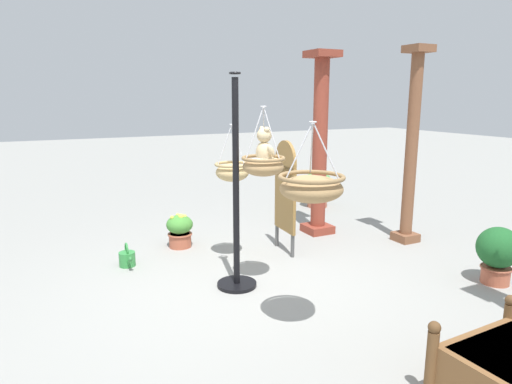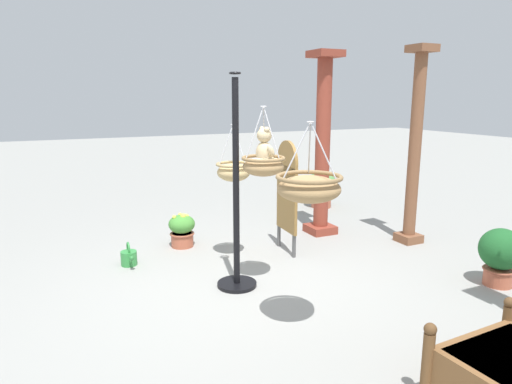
{
  "view_description": "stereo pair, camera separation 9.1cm",
  "coord_description": "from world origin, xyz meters",
  "views": [
    {
      "loc": [
        4.22,
        -2.01,
        2.07
      ],
      "look_at": [
        0.02,
        0.05,
        1.08
      ],
      "focal_mm": 31.62,
      "sensor_mm": 36.0,
      "label": 1
    },
    {
      "loc": [
        4.26,
        -1.92,
        2.07
      ],
      "look_at": [
        0.02,
        0.05,
        1.08
      ],
      "focal_mm": 31.62,
      "sensor_mm": 36.0,
      "label": 2
    }
  ],
  "objects": [
    {
      "name": "greenhouse_pillar_left",
      "position": [
        -0.5,
        2.74,
        1.33
      ],
      "size": [
        0.32,
        0.32,
        2.76
      ],
      "color": "brown",
      "rests_on": "ground"
    },
    {
      "name": "display_sign_board",
      "position": [
        -0.88,
        0.92,
        0.9
      ],
      "size": [
        0.57,
        0.08,
        1.52
      ],
      "color": "olive",
      "rests_on": "ground"
    },
    {
      "name": "hanging_basket_right_low",
      "position": [
        1.16,
        -0.01,
        1.35
      ],
      "size": [
        0.55,
        0.55,
        0.66
      ],
      "color": "#A37F51"
    },
    {
      "name": "potted_plant_tall_leafy",
      "position": [
        1.11,
        2.53,
        0.37
      ],
      "size": [
        0.47,
        0.47,
        0.66
      ],
      "color": "#AD563D",
      "rests_on": "ground"
    },
    {
      "name": "ground_plane",
      "position": [
        0.0,
        0.0,
        0.0
      ],
      "size": [
        40.0,
        40.0,
        0.0
      ],
      "primitive_type": "plane",
      "color": "gray"
    },
    {
      "name": "hanging_basket_with_teddy",
      "position": [
        0.04,
        0.12,
        1.37
      ],
      "size": [
        0.46,
        0.46,
        0.73
      ],
      "color": "#A37F51"
    },
    {
      "name": "display_pole_central",
      "position": [
        -0.11,
        -0.13,
        0.71
      ],
      "size": [
        0.44,
        0.44,
        2.32
      ],
      "color": "black",
      "rests_on": "ground"
    },
    {
      "name": "hanging_basket_left_high",
      "position": [
        -0.86,
        0.15,
        1.17
      ],
      "size": [
        0.44,
        0.44,
        0.71
      ],
      "color": "tan"
    },
    {
      "name": "watering_can",
      "position": [
        -1.26,
        -1.12,
        0.1
      ],
      "size": [
        0.35,
        0.2,
        0.3
      ],
      "color": "#338C3F",
      "rests_on": "ground"
    },
    {
      "name": "greenhouse_pillar_right",
      "position": [
        -1.43,
        1.82,
        1.32
      ],
      "size": [
        0.42,
        0.42,
        2.73
      ],
      "color": "brown",
      "rests_on": "ground"
    },
    {
      "name": "potted_plant_flowering_red",
      "position": [
        -1.69,
        -0.31,
        0.25
      ],
      "size": [
        0.37,
        0.37,
        0.49
      ],
      "color": "#AD563D",
      "rests_on": "ground"
    },
    {
      "name": "teddy_bear",
      "position": [
        0.04,
        0.14,
        1.55
      ],
      "size": [
        0.27,
        0.24,
        0.4
      ],
      "color": "#D1B789"
    },
    {
      "name": "potted_plant_bushy_green",
      "position": [
        -2.83,
        2.75,
        0.39
      ],
      "size": [
        0.54,
        0.54,
        0.69
      ],
      "color": "#AD563D",
      "rests_on": "ground"
    }
  ]
}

